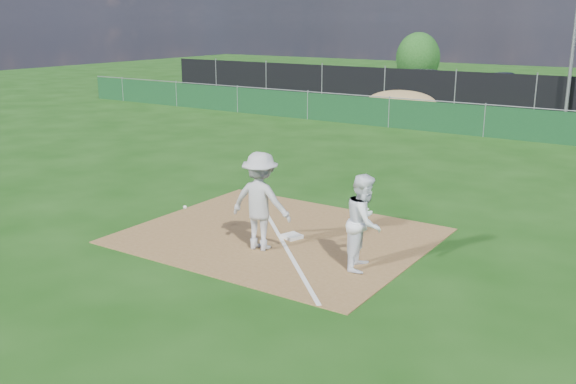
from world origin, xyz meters
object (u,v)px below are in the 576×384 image
(car_left, at_px, (428,81))
(tree_left, at_px, (418,58))
(light_pole, at_px, (575,28))
(play_at_first, at_px, (260,201))
(first_base, at_px, (292,236))
(runner, at_px, (364,222))
(car_mid, at_px, (505,87))

(car_left, distance_m, tree_left, 6.28)
(light_pole, bearing_deg, car_left, 154.13)
(play_at_first, bearing_deg, tree_left, 107.45)
(play_at_first, relative_size, car_left, 0.54)
(first_base, bearing_deg, car_left, 105.78)
(car_left, bearing_deg, play_at_first, -150.12)
(first_base, distance_m, play_at_first, 1.28)
(first_base, relative_size, play_at_first, 0.13)
(runner, bearing_deg, car_mid, -4.16)
(light_pole, distance_m, runner, 22.53)
(car_mid, bearing_deg, car_left, 108.05)
(light_pole, bearing_deg, tree_left, 140.16)
(first_base, relative_size, car_mid, 0.08)
(car_left, xyz_separation_m, car_mid, (4.44, 0.13, -0.08))
(tree_left, bearing_deg, car_mid, -35.61)
(light_pole, distance_m, car_mid, 6.68)
(light_pole, distance_m, car_left, 9.92)
(play_at_first, height_order, car_mid, play_at_first)
(first_base, xyz_separation_m, tree_left, (-10.26, 31.23, 1.75))
(light_pole, xyz_separation_m, car_left, (-8.46, 4.10, -3.18))
(play_at_first, xyz_separation_m, car_mid, (-2.67, 26.77, -0.25))
(first_base, xyz_separation_m, car_left, (-7.29, 25.79, 0.77))
(play_at_first, bearing_deg, car_mid, 95.69)
(first_base, height_order, car_left, car_left)
(car_mid, bearing_deg, tree_left, 70.78)
(play_at_first, relative_size, car_mid, 0.58)
(runner, relative_size, tree_left, 0.50)
(light_pole, bearing_deg, runner, -87.97)
(runner, relative_size, car_mid, 0.40)
(car_left, bearing_deg, light_pole, -100.93)
(light_pole, height_order, play_at_first, light_pole)
(car_left, bearing_deg, tree_left, 43.62)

